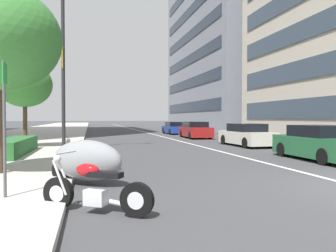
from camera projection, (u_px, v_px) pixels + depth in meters
The scene contains 13 objects.
sidewalk_right_plaza at pixel (36, 134), 34.07m from camera, with size 160.00×10.08×0.15m, color #B2ADA3.
lane_centre_stripe at pixel (141, 131), 41.74m from camera, with size 110.00×0.16×0.01m, color silver.
motorcycle_mid_row at pixel (95, 190), 5.79m from camera, with size 1.27×1.93×1.08m.
motorcycle_nearest_camera at pixel (86, 160), 8.22m from camera, with size 1.90×2.11×1.14m.
motorcycle_under_tarp at pixel (88, 157), 10.76m from camera, with size 1.11×1.89×1.08m.
car_following_behind at pixel (319, 143), 13.15m from camera, with size 4.25×1.99×1.41m.
car_far_down_avenue at pixel (246, 135), 19.75m from camera, with size 4.41×1.90×1.37m.
car_mid_block_traffic at pixel (195, 130), 27.74m from camera, with size 4.74×2.03×1.40m.
car_lead_in_lane at pixel (174, 128), 34.89m from camera, with size 4.56×1.82×1.31m.
parking_sign_by_curb at pixel (4, 116), 6.29m from camera, with size 0.32×0.06×2.67m.
street_lamp_with_banners at pixel (69, 48), 16.44m from camera, with size 1.26×2.09×8.73m.
clipped_hedge_bed at pixel (14, 146), 14.09m from camera, with size 5.42×1.10×0.66m, color #28602D.
street_tree_far_plaza at pixel (25, 85), 17.30m from camera, with size 2.84×2.84×4.56m.
Camera 1 is at (-6.35, 6.46, 1.70)m, focal length 34.64 mm.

